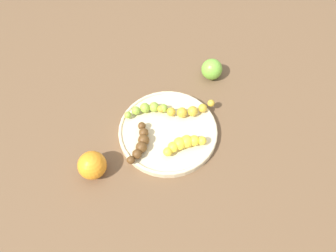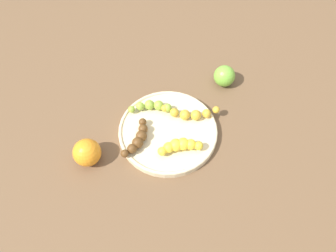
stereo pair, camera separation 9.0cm
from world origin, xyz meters
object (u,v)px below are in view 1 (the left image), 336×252
at_px(banana_overripe, 141,143).
at_px(orange_fruit, 92,165).
at_px(apple_green, 212,69).
at_px(banana_green, 150,109).
at_px(banana_yellow, 184,144).
at_px(fruit_bowl, 168,131).
at_px(banana_spotted, 187,110).

xyz_separation_m(banana_overripe, orange_fruit, (0.08, 0.12, 0.00)).
distance_m(banana_overripe, apple_green, 0.35).
xyz_separation_m(banana_green, banana_overripe, (-0.04, 0.11, 0.00)).
bearing_deg(orange_fruit, banana_yellow, -137.70).
distance_m(fruit_bowl, banana_overripe, 0.10).
relative_size(fruit_bowl, banana_overripe, 2.20).
relative_size(banana_green, orange_fruit, 1.70).
bearing_deg(banana_spotted, banana_yellow, -14.72).
distance_m(banana_spotted, apple_green, 0.19).
relative_size(fruit_bowl, banana_green, 2.21).
bearing_deg(banana_yellow, apple_green, -38.86).
bearing_deg(banana_spotted, orange_fruit, -62.76).
height_order(fruit_bowl, banana_green, banana_green).
bearing_deg(banana_overripe, banana_spotted, 53.40).
height_order(banana_green, apple_green, apple_green).
height_order(banana_green, banana_yellow, banana_yellow).
bearing_deg(banana_yellow, fruit_bowl, 17.58).
xyz_separation_m(fruit_bowl, banana_overripe, (0.04, 0.08, 0.02)).
xyz_separation_m(fruit_bowl, orange_fruit, (0.12, 0.20, 0.03)).
bearing_deg(banana_green, apple_green, -56.94).
distance_m(fruit_bowl, orange_fruit, 0.23).
distance_m(banana_spotted, banana_green, 0.11).
distance_m(banana_overripe, orange_fruit, 0.14).
bearing_deg(apple_green, orange_fruit, 72.41).
bearing_deg(banana_green, banana_overripe, 163.99).
bearing_deg(banana_green, banana_spotted, -98.74).
distance_m(fruit_bowl, banana_spotted, 0.08).
relative_size(fruit_bowl, orange_fruit, 3.76).
distance_m(banana_yellow, apple_green, 0.30).
relative_size(banana_spotted, banana_overripe, 1.12).
xyz_separation_m(banana_spotted, banana_overripe, (0.07, 0.16, 0.00)).
height_order(banana_spotted, orange_fruit, orange_fruit).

